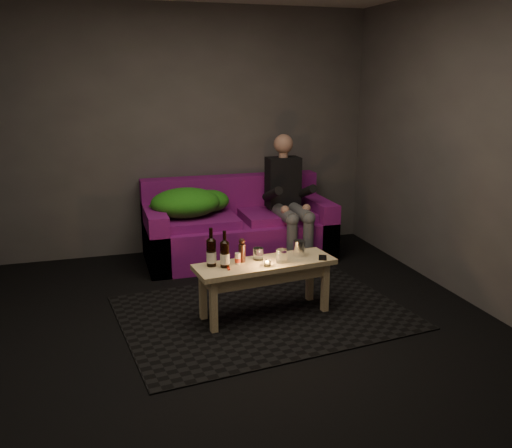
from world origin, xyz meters
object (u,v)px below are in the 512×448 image
(beer_bottle_b, at_px, (225,254))
(person, at_px, (288,196))
(coffee_table, at_px, (265,272))
(steel_cup, at_px, (299,248))
(sofa, at_px, (237,229))
(beer_bottle_a, at_px, (211,252))

(beer_bottle_b, bearing_deg, person, 53.72)
(person, xyz_separation_m, coffee_table, (-0.68, -1.35, -0.29))
(steel_cup, bearing_deg, coffee_table, -167.89)
(sofa, xyz_separation_m, coffee_table, (-0.17, -1.51, 0.08))
(person, height_order, coffee_table, person)
(beer_bottle_a, relative_size, beer_bottle_b, 1.05)
(beer_bottle_a, bearing_deg, sofa, 68.05)
(person, bearing_deg, steel_cup, -105.97)
(person, xyz_separation_m, beer_bottle_a, (-1.10, -1.32, -0.10))
(person, distance_m, beer_bottle_a, 1.73)
(coffee_table, height_order, beer_bottle_b, beer_bottle_b)
(sofa, distance_m, coffee_table, 1.52)
(sofa, bearing_deg, beer_bottle_a, -111.95)
(sofa, relative_size, beer_bottle_b, 6.73)
(beer_bottle_a, distance_m, beer_bottle_b, 0.11)
(sofa, height_order, beer_bottle_b, sofa)
(beer_bottle_b, bearing_deg, coffee_table, 4.00)
(steel_cup, bearing_deg, beer_bottle_a, -177.15)
(sofa, distance_m, steel_cup, 1.47)
(sofa, xyz_separation_m, steel_cup, (0.14, -1.45, 0.22))
(sofa, bearing_deg, person, -17.26)
(coffee_table, height_order, beer_bottle_a, beer_bottle_a)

